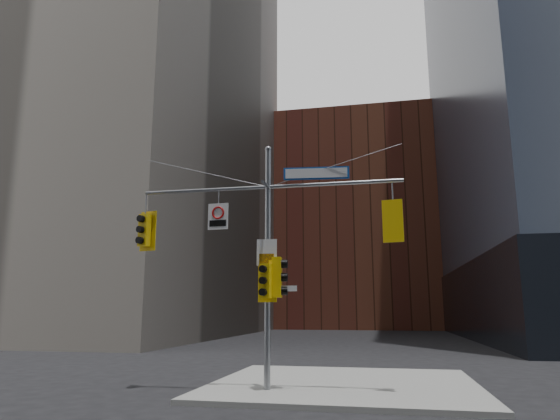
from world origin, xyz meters
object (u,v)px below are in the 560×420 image
at_px(traffic_light_pole_front, 265,281).
at_px(regulatory_sign_arm, 218,215).
at_px(traffic_light_pole_side, 279,277).
at_px(signal_assembly, 268,239).
at_px(traffic_light_west_arm, 145,230).
at_px(traffic_light_east_arm, 394,222).
at_px(street_sign_blade, 316,173).

distance_m(traffic_light_pole_front, regulatory_sign_arm, 2.56).
height_order(traffic_light_pole_front, regulatory_sign_arm, regulatory_sign_arm).
bearing_deg(traffic_light_pole_side, signal_assembly, 86.63).
distance_m(traffic_light_pole_side, regulatory_sign_arm, 2.68).
height_order(traffic_light_west_arm, traffic_light_pole_side, traffic_light_west_arm).
height_order(traffic_light_east_arm, traffic_light_pole_side, traffic_light_east_arm).
bearing_deg(traffic_light_west_arm, traffic_light_pole_front, 10.42).
height_order(signal_assembly, regulatory_sign_arm, signal_assembly).
relative_size(traffic_light_west_arm, regulatory_sign_arm, 1.57).
relative_size(traffic_light_pole_front, regulatory_sign_arm, 1.49).
xyz_separation_m(traffic_light_west_arm, traffic_light_east_arm, (7.66, -0.01, 0.00)).
relative_size(traffic_light_west_arm, traffic_light_pole_front, 1.05).
height_order(traffic_light_pole_front, street_sign_blade, street_sign_blade).
bearing_deg(signal_assembly, regulatory_sign_arm, -179.26).
bearing_deg(traffic_light_east_arm, traffic_light_pole_side, 10.72).
relative_size(signal_assembly, traffic_light_east_arm, 6.59).
bearing_deg(street_sign_blade, traffic_light_pole_side, 173.90).
bearing_deg(traffic_light_west_arm, street_sign_blade, 14.34).
bearing_deg(traffic_light_west_arm, signal_assembly, 14.25).
bearing_deg(traffic_light_east_arm, regulatory_sign_arm, 11.13).
relative_size(traffic_light_east_arm, traffic_light_pole_front, 1.01).
distance_m(traffic_light_pole_front, street_sign_blade, 3.52).
distance_m(traffic_light_west_arm, regulatory_sign_arm, 2.45).
height_order(signal_assembly, traffic_light_pole_front, signal_assembly).
bearing_deg(signal_assembly, traffic_light_west_arm, 179.81).
relative_size(traffic_light_pole_side, street_sign_blade, 0.60).
height_order(traffic_light_east_arm, street_sign_blade, street_sign_blade).
height_order(signal_assembly, street_sign_blade, signal_assembly).
bearing_deg(traffic_light_west_arm, traffic_light_east_arm, 14.35).
relative_size(traffic_light_west_arm, traffic_light_east_arm, 1.04).
relative_size(signal_assembly, regulatory_sign_arm, 9.91).
bearing_deg(traffic_light_pole_front, street_sign_blade, 18.93).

